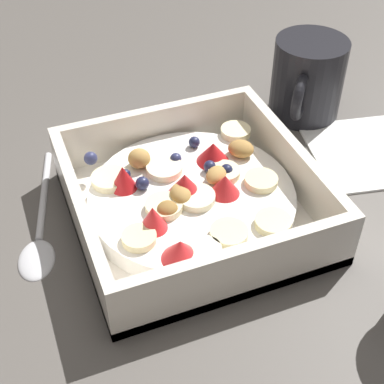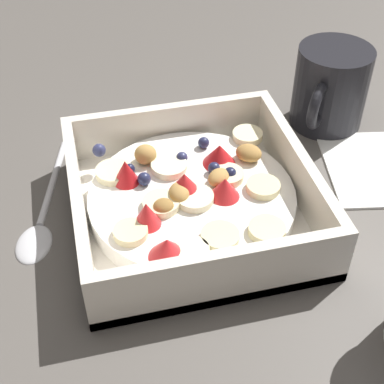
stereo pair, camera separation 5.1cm
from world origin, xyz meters
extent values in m
plane|color=#56514C|center=(0.00, 0.00, 0.00)|extent=(2.40, 2.40, 0.00)
cube|color=white|center=(-0.02, -0.01, 0.01)|extent=(0.21, 0.21, 0.01)
cube|color=white|center=(-0.02, -0.11, 0.03)|extent=(0.21, 0.01, 0.06)
cube|color=white|center=(-0.02, 0.09, 0.03)|extent=(0.21, 0.01, 0.06)
cube|color=white|center=(-0.12, -0.01, 0.03)|extent=(0.01, 0.19, 0.06)
cube|color=white|center=(0.08, -0.01, 0.03)|extent=(0.01, 0.19, 0.06)
cylinder|color=white|center=(-0.02, -0.01, 0.02)|extent=(0.19, 0.19, 0.02)
cylinder|color=#F7EFC6|center=(-0.02, 0.00, 0.03)|extent=(0.04, 0.04, 0.01)
cylinder|color=#F4EAB7|center=(0.05, -0.05, 0.03)|extent=(0.05, 0.05, 0.01)
cylinder|color=#F7EFC6|center=(-0.01, -0.05, 0.03)|extent=(0.05, 0.05, 0.01)
cylinder|color=beige|center=(-0.08, 0.00, 0.03)|extent=(0.04, 0.04, 0.01)
cylinder|color=beige|center=(-0.07, 0.05, 0.03)|extent=(0.04, 0.04, 0.01)
cylinder|color=#F7EFC6|center=(0.00, 0.06, 0.03)|extent=(0.04, 0.04, 0.01)
cylinder|color=#F4EAB7|center=(-0.06, -0.02, 0.03)|extent=(0.04, 0.04, 0.01)
cylinder|color=#F4EAB7|center=(0.01, 0.00, 0.03)|extent=(0.05, 0.05, 0.01)
cylinder|color=beige|center=(-0.03, 0.05, 0.03)|extent=(0.04, 0.04, 0.01)
cylinder|color=#F4EAB7|center=(-0.09, -0.08, 0.03)|extent=(0.04, 0.04, 0.01)
cylinder|color=beige|center=(0.04, 0.03, 0.03)|extent=(0.04, 0.04, 0.01)
cone|color=red|center=(0.02, 0.06, 0.04)|extent=(0.04, 0.04, 0.02)
cone|color=red|center=(0.03, 0.02, 0.04)|extent=(0.03, 0.03, 0.02)
cone|color=red|center=(0.04, -0.04, 0.04)|extent=(0.03, 0.03, 0.02)
cone|color=red|center=(-0.01, -0.01, 0.04)|extent=(0.04, 0.04, 0.02)
cone|color=red|center=(-0.05, 0.00, 0.04)|extent=(0.04, 0.04, 0.02)
cone|color=red|center=(-0.05, -0.05, 0.04)|extent=(0.04, 0.04, 0.02)
sphere|color=navy|center=(0.06, -0.09, 0.04)|extent=(0.01, 0.01, 0.01)
sphere|color=#191E3D|center=(-0.05, -0.02, 0.04)|extent=(0.01, 0.01, 0.01)
sphere|color=#23284C|center=(-0.05, -0.03, 0.03)|extent=(0.01, 0.01, 0.01)
sphere|color=#23284C|center=(-0.05, -0.07, 0.03)|extent=(0.01, 0.01, 0.01)
sphere|color=navy|center=(-0.02, -0.06, 0.03)|extent=(0.01, 0.01, 0.01)
sphere|color=#23284C|center=(0.02, -0.03, 0.04)|extent=(0.01, 0.01, 0.01)
sphere|color=#191E3D|center=(-0.06, -0.02, 0.03)|extent=(0.01, 0.01, 0.01)
sphere|color=#191E3D|center=(0.03, -0.05, 0.03)|extent=(0.01, 0.01, 0.01)
ellipsoid|color=#AD7F42|center=(-0.08, -0.05, 0.04)|extent=(0.03, 0.03, 0.02)
ellipsoid|color=olive|center=(0.01, 0.01, 0.04)|extent=(0.02, 0.02, 0.01)
ellipsoid|color=tan|center=(0.01, -0.06, 0.04)|extent=(0.02, 0.02, 0.02)
ellipsoid|color=tan|center=(-0.05, -0.02, 0.04)|extent=(0.03, 0.03, 0.01)
ellipsoid|color=tan|center=(-0.01, -0.01, 0.04)|extent=(0.02, 0.03, 0.01)
ellipsoid|color=silver|center=(0.13, -0.01, 0.00)|extent=(0.04, 0.05, 0.01)
cylinder|color=silver|center=(0.11, -0.09, 0.00)|extent=(0.04, 0.12, 0.01)
cylinder|color=black|center=(-0.20, -0.13, 0.04)|extent=(0.08, 0.08, 0.09)
torus|color=black|center=(-0.17, -0.09, 0.05)|extent=(0.04, 0.05, 0.05)
camera|label=1|loc=(0.12, 0.34, 0.37)|focal=52.69mm
camera|label=2|loc=(0.07, 0.36, 0.37)|focal=52.69mm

